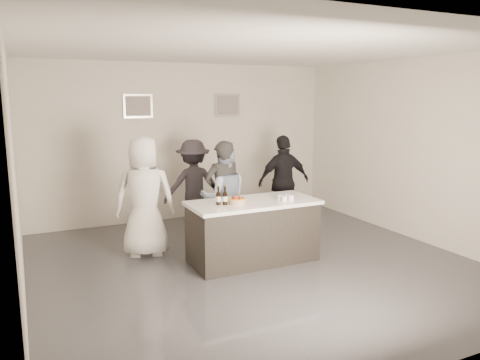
{
  "coord_description": "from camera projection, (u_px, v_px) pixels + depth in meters",
  "views": [
    {
      "loc": [
        -2.94,
        -5.67,
        2.38
      ],
      "look_at": [
        0.0,
        0.5,
        1.15
      ],
      "focal_mm": 35.0,
      "sensor_mm": 36.0,
      "label": 1
    }
  ],
  "objects": [
    {
      "name": "cake",
      "position": [
        237.0,
        201.0,
        6.49
      ],
      "size": [
        0.23,
        0.23,
        0.07
      ],
      "primitive_type": "cylinder",
      "color": "orange",
      "rests_on": "bar_counter"
    },
    {
      "name": "tumbler_cluster",
      "position": [
        286.0,
        197.0,
        6.74
      ],
      "size": [
        0.19,
        0.19,
        0.08
      ],
      "primitive_type": "cube",
      "color": "yellow",
      "rests_on": "bar_counter"
    },
    {
      "name": "wall_left",
      "position": [
        15.0,
        177.0,
        5.17
      ],
      "size": [
        0.04,
        6.0,
        3.0
      ],
      "primitive_type": "cube",
      "color": "beige",
      "rests_on": "ground"
    },
    {
      "name": "beer_bottle_b",
      "position": [
        225.0,
        196.0,
        6.43
      ],
      "size": [
        0.07,
        0.07,
        0.26
      ],
      "primitive_type": "cylinder",
      "color": "black",
      "rests_on": "bar_counter"
    },
    {
      "name": "beer_bottle_a",
      "position": [
        218.0,
        196.0,
        6.43
      ],
      "size": [
        0.07,
        0.07,
        0.26
      ],
      "primitive_type": "cylinder",
      "color": "black",
      "rests_on": "bar_counter"
    },
    {
      "name": "ceiling",
      "position": [
        256.0,
        48.0,
        6.18
      ],
      "size": [
        6.0,
        6.0,
        0.0
      ],
      "primitive_type": "plane",
      "rotation": [
        3.14,
        0.0,
        0.0
      ],
      "color": "white"
    },
    {
      "name": "person_main_black",
      "position": [
        223.0,
        194.0,
        7.37
      ],
      "size": [
        0.64,
        0.44,
        1.7
      ],
      "primitive_type": "imported",
      "rotation": [
        0.0,
        0.0,
        3.19
      ],
      "color": "black",
      "rests_on": "ground"
    },
    {
      "name": "bar_counter",
      "position": [
        253.0,
        231.0,
        6.77
      ],
      "size": [
        1.86,
        0.86,
        0.9
      ],
      "primitive_type": "cube",
      "color": "white",
      "rests_on": "ground"
    },
    {
      "name": "picture_right",
      "position": [
        227.0,
        105.0,
        9.34
      ],
      "size": [
        0.54,
        0.04,
        0.44
      ],
      "primitive_type": "cube",
      "color": "#B2B2B7",
      "rests_on": "wall_back"
    },
    {
      "name": "floor",
      "position": [
        255.0,
        264.0,
        6.71
      ],
      "size": [
        6.0,
        6.0,
        0.0
      ],
      "primitive_type": "plane",
      "color": "#3D3D42",
      "rests_on": "ground"
    },
    {
      "name": "picture_left",
      "position": [
        138.0,
        106.0,
        8.58
      ],
      "size": [
        0.54,
        0.04,
        0.44
      ],
      "primitive_type": "cube",
      "color": "#B2B2B7",
      "rests_on": "wall_back"
    },
    {
      "name": "wall_back",
      "position": [
        185.0,
        142.0,
        9.11
      ],
      "size": [
        6.0,
        0.04,
        3.0
      ],
      "primitive_type": "cube",
      "color": "beige",
      "rests_on": "ground"
    },
    {
      "name": "person_guest_back",
      "position": [
        193.0,
        185.0,
        8.3
      ],
      "size": [
        1.12,
        0.73,
        1.63
      ],
      "primitive_type": "imported",
      "rotation": [
        0.0,
        0.0,
        3.02
      ],
      "color": "#2D2931",
      "rests_on": "ground"
    },
    {
      "name": "wall_right",
      "position": [
        417.0,
        150.0,
        7.71
      ],
      "size": [
        0.04,
        6.0,
        3.0
      ],
      "primitive_type": "cube",
      "color": "beige",
      "rests_on": "ground"
    },
    {
      "name": "person_guest_left",
      "position": [
        145.0,
        197.0,
        6.96
      ],
      "size": [
        1.01,
        0.81,
        1.81
      ],
      "primitive_type": "imported",
      "rotation": [
        0.0,
        0.0,
        2.85
      ],
      "color": "white",
      "rests_on": "ground"
    },
    {
      "name": "person_main_blue",
      "position": [
        224.0,
        198.0,
        7.43
      ],
      "size": [
        0.89,
        0.76,
        1.58
      ],
      "primitive_type": "imported",
      "rotation": [
        0.0,
        0.0,
        2.9
      ],
      "color": "#98A6C7",
      "rests_on": "ground"
    },
    {
      "name": "person_guest_right",
      "position": [
        284.0,
        182.0,
        8.52
      ],
      "size": [
        1.02,
        0.49,
        1.69
      ],
      "primitive_type": "imported",
      "rotation": [
        0.0,
        0.0,
        3.06
      ],
      "color": "black",
      "rests_on": "ground"
    },
    {
      "name": "candles",
      "position": [
        246.0,
        207.0,
        6.31
      ],
      "size": [
        0.24,
        0.08,
        0.01
      ],
      "primitive_type": "cube",
      "color": "pink",
      "rests_on": "bar_counter"
    },
    {
      "name": "wall_front",
      "position": [
        426.0,
        206.0,
        3.78
      ],
      "size": [
        6.0,
        0.04,
        3.0
      ],
      "primitive_type": "cube",
      "color": "beige",
      "rests_on": "ground"
    }
  ]
}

